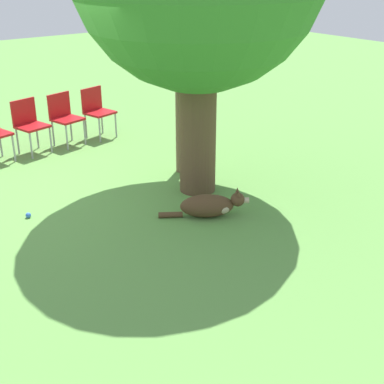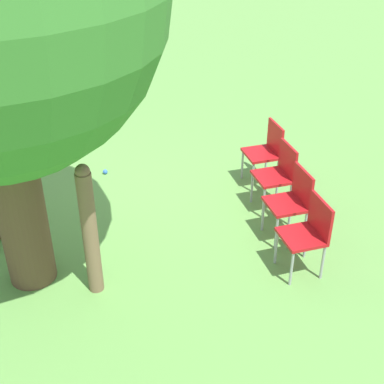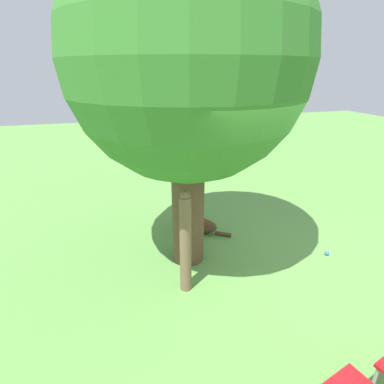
# 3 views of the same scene
# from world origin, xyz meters

# --- Properties ---
(ground_plane) EXTENTS (30.00, 30.00, 0.00)m
(ground_plane) POSITION_xyz_m (0.00, 0.00, 0.00)
(ground_plane) COLOR #609947
(fence_post) EXTENTS (0.16, 0.16, 1.48)m
(fence_post) POSITION_xyz_m (0.04, 1.28, 0.75)
(fence_post) COLOR brown
(fence_post) RESTS_ON ground_plane
(red_chair_0) EXTENTS (0.51, 0.53, 0.87)m
(red_chair_0) POSITION_xyz_m (-2.08, -0.80, 0.51)
(red_chair_0) COLOR #B21419
(red_chair_0) RESTS_ON ground_plane
(red_chair_1) EXTENTS (0.51, 0.53, 0.87)m
(red_chair_1) POSITION_xyz_m (-2.12, -0.17, 0.51)
(red_chair_1) COLOR #B21419
(red_chair_1) RESTS_ON ground_plane
(red_chair_2) EXTENTS (0.51, 0.53, 0.87)m
(red_chair_2) POSITION_xyz_m (-2.16, 0.45, 0.51)
(red_chair_2) COLOR #B21419
(red_chair_2) RESTS_ON ground_plane
(red_chair_3) EXTENTS (0.51, 0.53, 0.87)m
(red_chair_3) POSITION_xyz_m (-2.20, 1.08, 0.51)
(red_chair_3) COLOR #B21419
(red_chair_3) RESTS_ON ground_plane
(tennis_ball) EXTENTS (0.07, 0.07, 0.07)m
(tennis_ball) POSITION_xyz_m (0.15, -1.15, 0.03)
(tennis_ball) COLOR blue
(tennis_ball) RESTS_ON ground_plane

